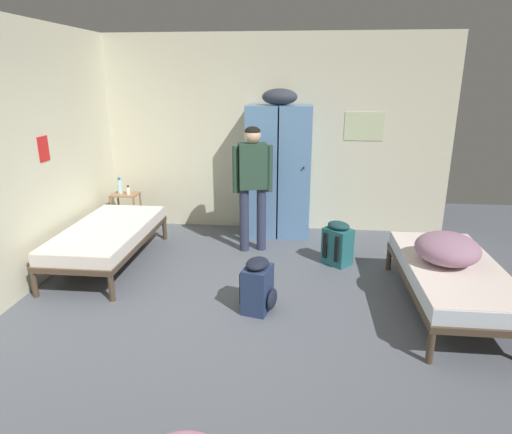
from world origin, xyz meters
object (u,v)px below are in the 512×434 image
(water_bottle, at_px, (120,186))
(backpack_navy, at_px, (258,286))
(bed_right, at_px, (452,274))
(backpack_teal, at_px, (338,244))
(bedding_heap, at_px, (447,249))
(person_traveler, at_px, (253,178))
(lotion_bottle, at_px, (128,191))
(shelf_unit, at_px, (126,208))
(bed_left_rear, at_px, (107,235))
(locker_bank, at_px, (279,169))

(water_bottle, height_order, backpack_navy, water_bottle)
(bed_right, relative_size, backpack_teal, 3.45)
(bedding_heap, distance_m, person_traveler, 2.48)
(bedding_heap, height_order, lotion_bottle, bedding_heap)
(backpack_navy, relative_size, backpack_teal, 1.00)
(shelf_unit, relative_size, bed_right, 0.30)
(bedding_heap, xyz_separation_m, backpack_navy, (-1.81, -0.24, -0.38))
(water_bottle, bearing_deg, bed_right, -25.70)
(bed_right, relative_size, person_traveler, 1.16)
(bed_right, relative_size, bed_left_rear, 1.00)
(bedding_heap, relative_size, water_bottle, 2.67)
(locker_bank, xyz_separation_m, bedding_heap, (1.75, -2.04, -0.33))
(backpack_teal, bearing_deg, backpack_navy, -124.58)
(locker_bank, relative_size, shelf_unit, 3.63)
(bedding_heap, xyz_separation_m, person_traveler, (-2.04, 1.37, 0.35))
(backpack_teal, bearing_deg, shelf_unit, 162.83)
(shelf_unit, xyz_separation_m, backpack_navy, (2.20, -2.20, -0.09))
(bed_left_rear, height_order, backpack_teal, backpack_teal)
(bedding_heap, bearing_deg, bed_left_rear, 169.14)
(lotion_bottle, bearing_deg, bedding_heap, -25.97)
(bed_right, relative_size, backpack_navy, 3.45)
(person_traveler, bearing_deg, backpack_teal, -17.94)
(backpack_teal, bearing_deg, locker_bank, 127.75)
(lotion_bottle, bearing_deg, backpack_teal, -16.85)
(locker_bank, distance_m, bed_right, 2.82)
(bed_left_rear, height_order, bedding_heap, bedding_heap)
(bed_right, xyz_separation_m, lotion_bottle, (-4.01, 1.94, 0.25))
(locker_bank, relative_size, bed_left_rear, 1.09)
(bed_right, distance_m, bed_left_rear, 3.90)
(water_bottle, distance_m, backpack_navy, 3.20)
(shelf_unit, bearing_deg, bed_left_rear, -78.57)
(backpack_navy, bearing_deg, locker_bank, 88.41)
(shelf_unit, distance_m, person_traveler, 2.15)
(water_bottle, bearing_deg, locker_bank, 1.63)
(locker_bank, relative_size, person_traveler, 1.27)
(bed_left_rear, distance_m, person_traveler, 1.93)
(locker_bank, distance_m, shelf_unit, 2.35)
(bed_right, relative_size, bedding_heap, 3.00)
(bed_left_rear, xyz_separation_m, bedding_heap, (3.76, -0.72, 0.26))
(bed_left_rear, distance_m, bedding_heap, 3.83)
(water_bottle, bearing_deg, lotion_bottle, -21.80)
(person_traveler, relative_size, backpack_teal, 2.97)
(bed_right, bearing_deg, bedding_heap, 161.47)
(bedding_heap, distance_m, backpack_navy, 1.87)
(backpack_navy, bearing_deg, lotion_bottle, 134.61)
(shelf_unit, bearing_deg, locker_bank, 2.19)
(bed_right, distance_m, water_bottle, 4.63)
(bedding_heap, bearing_deg, shelf_unit, 153.96)
(shelf_unit, relative_size, person_traveler, 0.35)
(locker_bank, distance_m, person_traveler, 0.74)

